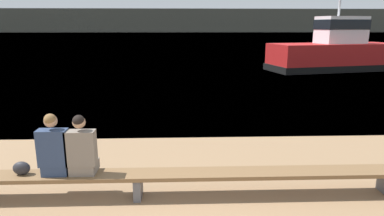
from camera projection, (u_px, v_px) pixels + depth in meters
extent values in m
plane|color=#386084|center=(178.00, 33.00, 125.16)|extent=(240.00, 240.00, 0.00)
cube|color=#4C4C42|center=(178.00, 21.00, 148.45)|extent=(600.00, 12.00, 9.66)
cube|color=brown|center=(138.00, 175.00, 5.53)|extent=(8.89, 0.44, 0.06)
cube|color=#515156|center=(138.00, 187.00, 5.58)|extent=(0.12, 0.37, 0.36)
cube|color=navy|center=(58.00, 167.00, 5.54)|extent=(0.40, 0.41, 0.16)
cube|color=navy|center=(53.00, 148.00, 5.35)|extent=(0.46, 0.22, 0.59)
sphere|color=tan|center=(51.00, 121.00, 5.25)|extent=(0.20, 0.20, 0.20)
sphere|color=brown|center=(50.00, 120.00, 5.23)|extent=(0.19, 0.19, 0.19)
cube|color=#70665B|center=(85.00, 167.00, 5.56)|extent=(0.40, 0.41, 0.16)
cube|color=#70665B|center=(81.00, 148.00, 5.37)|extent=(0.46, 0.22, 0.57)
sphere|color=tan|center=(79.00, 122.00, 5.27)|extent=(0.20, 0.20, 0.20)
sphere|color=black|center=(78.00, 121.00, 5.25)|extent=(0.18, 0.18, 0.18)
ellipsoid|color=#232328|center=(22.00, 168.00, 5.44)|extent=(0.27, 0.16, 0.22)
cube|color=#A81919|center=(333.00, 57.00, 21.56)|extent=(8.38, 4.41, 1.66)
cube|color=black|center=(332.00, 67.00, 21.71)|extent=(8.56, 4.55, 0.40)
cube|color=silver|center=(341.00, 30.00, 21.27)|extent=(3.08, 2.22, 1.64)
cube|color=black|center=(342.00, 25.00, 21.19)|extent=(3.15, 2.29, 0.59)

